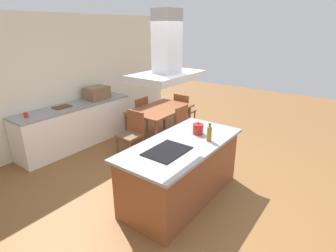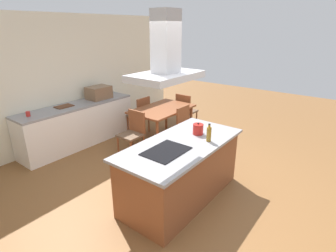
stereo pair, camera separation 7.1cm
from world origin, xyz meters
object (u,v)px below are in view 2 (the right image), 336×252
Objects in this scene: coffee_mug_red at (28,114)px; chair_at_left_end at (133,130)px; cooktop at (166,151)px; chair_at_right_end at (185,109)px; cutting_board at (64,106)px; chair_facing_island at (187,125)px; countertop_microwave at (99,93)px; tea_kettle at (198,129)px; olive_oil_bottle at (209,134)px; chair_facing_back_wall at (140,113)px; range_hood at (166,58)px; dining_table at (162,112)px.

chair_at_left_end is (1.37, -1.31, -0.44)m from coffee_mug_red.
chair_at_right_end is (2.81, 1.59, -0.40)m from cooktop.
cutting_board is at bearing 151.40° from chair_at_right_end.
coffee_mug_red is 3.05m from chair_facing_island.
chair_at_right_end is (1.59, -1.29, -0.53)m from countertop_microwave.
tea_kettle is 2.93m from countertop_microwave.
countertop_microwave is at bearing 79.55° from olive_oil_bottle.
tea_kettle is 1.54m from chair_facing_island.
chair_facing_back_wall is 3.35m from range_hood.
olive_oil_bottle is 2.91m from chair_at_right_end.
countertop_microwave is 1.50m from dining_table.
olive_oil_bottle is at bearing -116.43° from chair_facing_back_wall.
countertop_microwave reaches higher than coffee_mug_red.
countertop_microwave is 5.56× the size of coffee_mug_red.
chair_facing_back_wall is at bearing -42.59° from countertop_microwave.
olive_oil_bottle reaches higher than chair_facing_back_wall.
tea_kettle reaches higher than coffee_mug_red.
tea_kettle is 0.24× the size of chair_at_right_end.
olive_oil_bottle is (-0.14, -0.26, 0.03)m from tea_kettle.
chair_facing_island is at bearing -36.01° from chair_at_left_end.
tea_kettle reaches higher than chair_at_right_end.
olive_oil_bottle reaches higher than dining_table.
chair_at_left_end is at bearing -100.48° from countertop_microwave.
olive_oil_bottle is 1.81m from chair_facing_island.
cooktop is 2.97m from chair_facing_back_wall.
cutting_board is at bearing 156.39° from chair_facing_back_wall.
cooktop is at bearing -121.63° from chair_at_left_end.
chair_at_left_end is 2.46m from range_hood.
range_hood reaches higher than olive_oil_bottle.
coffee_mug_red is 0.10× the size of chair_at_left_end.
chair_facing_back_wall is at bearing 63.74° from tea_kettle.
range_hood reaches higher than chair_at_right_end.
chair_at_left_end is (0.20, 1.60, -0.47)m from tea_kettle.
olive_oil_bottle is at bearing -100.43° from chair_at_left_end.
tea_kettle reaches higher than dining_table.
chair_facing_island is at bearing -143.99° from chair_at_right_end.
cooktop is 3.13m from countertop_microwave.
cutting_board is 2.82m from chair_at_right_end.
range_hood is (-1.22, -2.88, 1.06)m from countertop_microwave.
countertop_microwave is 1.41m from chair_at_left_end.
chair_at_right_end is 1.13m from chair_facing_back_wall.
chair_facing_back_wall is at bearing 49.97° from cooktop.
olive_oil_bottle is at bearing -85.01° from cutting_board.
range_hood is (-0.64, 0.27, 1.09)m from olive_oil_bottle.
countertop_microwave is at bearing 117.74° from dining_table.
coffee_mug_red is at bearing 97.63° from cooktop.
cooktop is at bearing 156.70° from olive_oil_bottle.
cutting_board is 1.53m from chair_at_left_end.
cooktop is 2.95m from cutting_board.
range_hood is (-2.81, -1.59, 1.59)m from chair_at_right_end.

